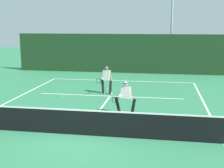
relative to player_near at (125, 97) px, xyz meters
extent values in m
plane|color=#307B51|center=(-1.29, -2.82, -0.84)|extent=(80.00, 80.00, 0.00)
cube|color=white|center=(-1.29, 8.25, -0.84)|extent=(10.20, 0.10, 0.01)
cube|color=white|center=(-1.29, 3.44, -0.84)|extent=(8.32, 0.10, 0.01)
cube|color=white|center=(-1.29, 0.38, -0.84)|extent=(0.10, 6.40, 0.01)
cube|color=black|center=(-1.29, -2.82, -0.38)|extent=(11.00, 0.02, 0.93)
cube|color=white|center=(-1.29, -2.82, 0.11)|extent=(11.00, 0.03, 0.05)
cylinder|color=black|center=(0.37, -0.07, -0.46)|extent=(0.29, 0.19, 0.79)
cylinder|color=black|center=(-0.35, 0.09, -0.46)|extent=(0.35, 0.21, 0.78)
ellipsoid|color=white|center=(0.37, -0.07, -0.80)|extent=(0.28, 0.16, 0.09)
ellipsoid|color=white|center=(-0.35, 0.09, -0.80)|extent=(0.28, 0.16, 0.09)
cube|color=silver|center=(0.01, 0.01, 0.20)|extent=(0.46, 0.40, 0.58)
cylinder|color=beige|center=(0.23, -0.04, 0.18)|extent=(0.17, 0.12, 0.60)
cylinder|color=beige|center=(-0.21, 0.06, 0.18)|extent=(0.20, 0.52, 0.45)
sphere|color=beige|center=(0.01, 0.01, 0.59)|extent=(0.21, 0.21, 0.21)
cylinder|color=#19478C|center=(0.01, 0.01, 0.63)|extent=(0.27, 0.27, 0.04)
cylinder|color=black|center=(-0.31, -0.17, -0.03)|extent=(0.09, 0.26, 0.03)
torus|color=black|center=(-0.39, -0.50, -0.03)|extent=(0.29, 0.09, 0.29)
cylinder|color=black|center=(-1.37, 3.98, -0.43)|extent=(0.21, 0.17, 0.82)
cylinder|color=black|center=(-1.84, 4.05, -0.43)|extent=(0.23, 0.18, 0.83)
ellipsoid|color=white|center=(-1.37, 3.98, -0.80)|extent=(0.27, 0.15, 0.09)
ellipsoid|color=white|center=(-1.84, 4.05, -0.80)|extent=(0.27, 0.15, 0.09)
cube|color=silver|center=(-1.60, 4.02, 0.26)|extent=(0.46, 0.32, 0.59)
cylinder|color=#9E704C|center=(-1.37, 3.98, 0.24)|extent=(0.23, 0.13, 0.63)
cylinder|color=#9E704C|center=(-1.84, 4.05, 0.24)|extent=(0.18, 0.55, 0.48)
sphere|color=#9E704C|center=(-1.60, 4.02, 0.68)|extent=(0.22, 0.22, 0.22)
cylinder|color=#19478C|center=(-1.60, 4.02, 0.71)|extent=(0.27, 0.27, 0.04)
cylinder|color=black|center=(-1.92, 3.81, 0.02)|extent=(0.07, 0.26, 0.03)
torus|color=black|center=(-1.97, 3.47, 0.02)|extent=(0.29, 0.07, 0.29)
sphere|color=#D1E033|center=(-1.79, 5.21, -0.81)|extent=(0.07, 0.07, 0.07)
sphere|color=#D1E033|center=(-3.91, 2.78, -0.81)|extent=(0.07, 0.07, 0.07)
cube|color=#1B381C|center=(-1.29, 11.91, 0.78)|extent=(18.98, 0.12, 3.24)
cylinder|color=#9EA39E|center=(2.25, 13.28, 2.52)|extent=(0.18, 0.18, 6.73)
camera|label=1|loc=(1.61, -13.18, 3.23)|focal=48.65mm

